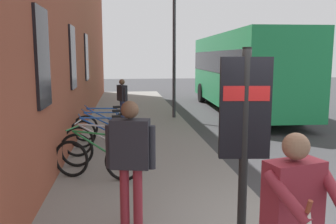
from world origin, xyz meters
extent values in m
plane|color=#38383A|center=(6.00, -1.00, 0.00)|extent=(60.00, 60.00, 0.00)
cube|color=gray|center=(8.00, 1.75, 0.06)|extent=(24.00, 3.50, 0.12)
cube|color=brown|center=(9.00, 3.80, 4.18)|extent=(22.00, 0.60, 8.36)
cube|color=black|center=(2.00, 3.48, 2.40)|extent=(0.90, 0.06, 1.60)
cube|color=black|center=(5.50, 3.48, 2.40)|extent=(0.90, 0.06, 1.60)
cube|color=black|center=(9.00, 3.48, 2.40)|extent=(0.90, 0.06, 1.60)
torus|color=black|center=(2.82, 3.22, 0.48)|extent=(0.30, 0.70, 0.72)
torus|color=black|center=(2.47, 2.23, 0.48)|extent=(0.30, 0.70, 0.72)
cylinder|color=#267F3F|center=(2.64, 2.70, 0.76)|extent=(0.38, 0.97, 0.58)
cylinder|color=#267F3F|center=(2.66, 2.77, 1.00)|extent=(0.32, 0.81, 0.09)
cylinder|color=#267F3F|center=(2.49, 2.30, 0.73)|extent=(0.10, 0.19, 0.51)
cube|color=black|center=(2.52, 2.37, 1.02)|extent=(0.16, 0.22, 0.06)
cylinder|color=#267F3F|center=(2.81, 3.17, 1.08)|extent=(0.46, 0.19, 0.02)
torus|color=black|center=(3.47, 3.20, 0.48)|extent=(0.16, 0.72, 0.72)
torus|color=black|center=(3.33, 2.16, 0.48)|extent=(0.16, 0.72, 0.72)
cylinder|color=silver|center=(3.40, 2.66, 0.76)|extent=(0.17, 1.01, 0.58)
cylinder|color=silver|center=(3.41, 2.73, 1.00)|extent=(0.15, 0.85, 0.09)
cylinder|color=silver|center=(3.34, 2.23, 0.73)|extent=(0.06, 0.19, 0.51)
cube|color=black|center=(3.35, 2.31, 1.02)|extent=(0.13, 0.21, 0.06)
cylinder|color=silver|center=(3.46, 3.15, 1.08)|extent=(0.48, 0.09, 0.02)
torus|color=black|center=(4.27, 3.26, 0.48)|extent=(0.20, 0.72, 0.72)
torus|color=black|center=(4.48, 2.23, 0.48)|extent=(0.20, 0.72, 0.72)
cylinder|color=#1E4CA5|center=(4.38, 2.72, 0.76)|extent=(0.23, 1.01, 0.58)
cylinder|color=#1E4CA5|center=(4.36, 2.80, 1.00)|extent=(0.20, 0.84, 0.09)
cylinder|color=#1E4CA5|center=(4.46, 2.31, 0.73)|extent=(0.07, 0.19, 0.51)
cube|color=black|center=(4.45, 2.38, 1.02)|extent=(0.14, 0.22, 0.06)
cylinder|color=#1E4CA5|center=(4.28, 3.21, 1.08)|extent=(0.48, 0.12, 0.02)
torus|color=black|center=(5.07, 3.26, 0.48)|extent=(0.27, 0.71, 0.72)
torus|color=black|center=(5.38, 2.25, 0.48)|extent=(0.27, 0.71, 0.72)
cylinder|color=#1E4CA5|center=(5.24, 2.73, 0.76)|extent=(0.33, 0.98, 0.58)
cylinder|color=#1E4CA5|center=(5.21, 2.80, 1.00)|extent=(0.28, 0.83, 0.09)
cylinder|color=#1E4CA5|center=(5.36, 2.32, 0.73)|extent=(0.09, 0.19, 0.51)
cube|color=black|center=(5.34, 2.40, 1.02)|extent=(0.15, 0.22, 0.06)
cylinder|color=#1E4CA5|center=(5.09, 3.21, 1.08)|extent=(0.47, 0.16, 0.02)
torus|color=black|center=(5.82, 3.26, 0.48)|extent=(0.26, 0.71, 0.72)
torus|color=black|center=(6.12, 2.25, 0.48)|extent=(0.26, 0.71, 0.72)
cylinder|color=#1E4CA5|center=(5.98, 2.73, 0.76)|extent=(0.32, 0.99, 0.58)
cylinder|color=#1E4CA5|center=(5.95, 2.81, 1.00)|extent=(0.27, 0.83, 0.09)
cylinder|color=#1E4CA5|center=(6.09, 2.33, 0.73)|extent=(0.09, 0.19, 0.51)
cube|color=black|center=(6.07, 2.40, 1.02)|extent=(0.15, 0.22, 0.06)
cylinder|color=#1E4CA5|center=(5.84, 3.22, 1.08)|extent=(0.47, 0.16, 0.02)
cylinder|color=black|center=(-0.35, 0.90, 1.32)|extent=(0.10, 0.10, 2.40)
cube|color=black|center=(-0.35, 0.90, 1.87)|extent=(0.14, 0.56, 1.10)
cube|color=red|center=(-0.35, 0.90, 2.03)|extent=(0.15, 0.50, 0.16)
cube|color=#1E8C4C|center=(11.45, -3.00, 1.85)|extent=(10.60, 2.94, 3.00)
cube|color=black|center=(11.45, -3.00, 2.21)|extent=(10.39, 2.97, 0.90)
cylinder|color=black|center=(8.04, -4.06, 0.50)|extent=(1.01, 0.29, 1.00)
cylinder|color=black|center=(8.14, -1.66, 0.50)|extent=(1.01, 0.29, 1.00)
cylinder|color=black|center=(14.76, -4.34, 0.50)|extent=(1.01, 0.29, 1.00)
cylinder|color=black|center=(14.86, -1.94, 0.50)|extent=(1.01, 0.29, 1.00)
cylinder|color=maroon|center=(0.56, 2.20, 0.55)|extent=(0.12, 0.12, 0.86)
cylinder|color=maroon|center=(0.53, 2.03, 0.55)|extent=(0.12, 0.12, 0.86)
cube|color=#26262D|center=(0.54, 2.12, 1.30)|extent=(0.35, 0.54, 0.64)
sphere|color=brown|center=(0.54, 2.12, 1.75)|extent=(0.23, 0.23, 0.23)
cylinder|color=#26262D|center=(0.60, 2.39, 1.26)|extent=(0.10, 0.10, 0.57)
cylinder|color=#26262D|center=(0.49, 1.84, 1.26)|extent=(0.10, 0.10, 0.57)
cylinder|color=#334C8C|center=(8.68, 2.22, 0.49)|extent=(0.11, 0.11, 0.75)
cylinder|color=#334C8C|center=(8.82, 2.29, 0.49)|extent=(0.11, 0.11, 0.75)
cube|color=#26262D|center=(8.75, 2.26, 1.15)|extent=(0.49, 0.38, 0.56)
sphere|color=brown|center=(8.75, 2.26, 1.54)|extent=(0.20, 0.20, 0.20)
cylinder|color=#26262D|center=(8.53, 2.15, 1.11)|extent=(0.09, 0.09, 0.50)
cylinder|color=#26262D|center=(8.98, 2.36, 1.11)|extent=(0.09, 0.09, 0.50)
cube|color=maroon|center=(-1.33, 0.80, 1.26)|extent=(0.36, 0.53, 0.62)
sphere|color=#8C664C|center=(-1.33, 0.80, 1.69)|extent=(0.22, 0.22, 0.22)
cylinder|color=maroon|center=(-1.45, 0.53, 1.36)|extent=(0.45, 0.12, 0.35)
cylinder|color=maroon|center=(-1.57, 0.97, 1.36)|extent=(0.44, 0.29, 0.35)
cone|color=white|center=(-1.74, 0.89, 1.26)|extent=(0.14, 0.12, 0.16)
cylinder|color=brown|center=(-1.74, 0.89, 1.36)|extent=(0.07, 0.05, 0.11)
cylinder|color=#333338|center=(9.45, 0.30, 2.79)|extent=(0.12, 0.12, 5.33)
camera|label=1|loc=(-4.04, 2.19, 2.42)|focal=38.49mm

